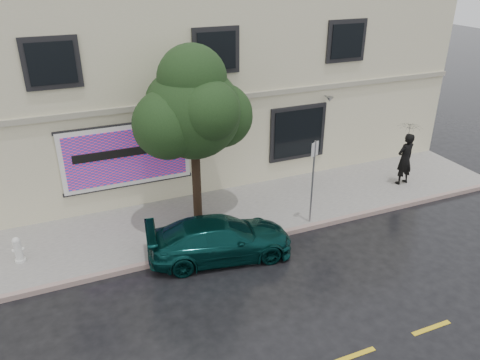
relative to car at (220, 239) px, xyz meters
name	(u,v)px	position (x,y,z in m)	size (l,w,h in m)	color
ground	(281,268)	(1.36, -1.20, -0.61)	(90.00, 90.00, 0.00)	black
sidewalk	(237,213)	(1.36, 2.05, -0.53)	(20.00, 3.50, 0.15)	#9F9C97
curb	(258,239)	(1.36, 0.30, -0.53)	(20.00, 0.18, 0.16)	gray
road_marking	(354,356)	(1.36, -4.70, -0.60)	(19.00, 0.12, 0.01)	gold
building	(183,76)	(1.36, 7.80, 2.89)	(20.00, 8.12, 7.00)	beige
billboard	(127,156)	(-1.84, 3.72, 1.45)	(4.30, 0.16, 2.20)	white
car	(220,239)	(0.00, 0.00, 0.00)	(1.84, 4.16, 1.21)	#08302E
pedestrian	(405,159)	(7.97, 1.63, 0.54)	(0.73, 0.48, 1.99)	black
umbrella	(411,124)	(7.97, 1.63, 1.89)	(0.95, 0.95, 0.70)	black
street_tree	(193,112)	(0.00, 2.07, 3.18)	(2.82, 2.82, 5.06)	black
fire_hydrant	(18,250)	(-5.39, 1.77, -0.07)	(0.32, 0.30, 0.78)	silver
sign_pole	(313,175)	(3.29, 0.50, 1.21)	(0.32, 0.16, 2.80)	gray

